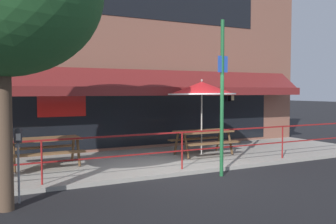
# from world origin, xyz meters

# --- Properties ---
(ground_plane) EXTENTS (120.00, 120.00, 0.00)m
(ground_plane) POSITION_xyz_m (0.00, 0.00, 0.00)
(ground_plane) COLOR black
(patio_deck) EXTENTS (15.00, 4.00, 0.10)m
(patio_deck) POSITION_xyz_m (0.00, 2.00, 0.05)
(patio_deck) COLOR #9E998E
(patio_deck) RESTS_ON ground
(restaurant_building) EXTENTS (15.00, 1.60, 7.57)m
(restaurant_building) POSITION_xyz_m (0.00, 4.22, 3.76)
(restaurant_building) COLOR brown
(restaurant_building) RESTS_ON ground
(patio_railing) EXTENTS (13.84, 0.04, 0.97)m
(patio_railing) POSITION_xyz_m (0.00, 0.30, 0.80)
(patio_railing) COLOR maroon
(patio_railing) RESTS_ON patio_deck
(picnic_table_left) EXTENTS (1.80, 1.42, 0.76)m
(picnic_table_left) POSITION_xyz_m (-3.06, 2.22, 0.71)
(picnic_table_left) COLOR brown
(picnic_table_left) RESTS_ON patio_deck
(picnic_table_centre) EXTENTS (1.80, 1.42, 0.76)m
(picnic_table_centre) POSITION_xyz_m (1.67, 1.88, 0.71)
(picnic_table_centre) COLOR brown
(picnic_table_centre) RESTS_ON patio_deck
(patio_umbrella_centre) EXTENTS (2.14, 2.14, 2.38)m
(patio_umbrella_centre) POSITION_xyz_m (1.67, 1.99, 2.18)
(patio_umbrella_centre) COLOR #B7B2A8
(patio_umbrella_centre) RESTS_ON patio_deck
(parking_meter_near) EXTENTS (0.15, 0.16, 1.42)m
(parking_meter_near) POSITION_xyz_m (-4.00, -0.57, 1.15)
(parking_meter_near) COLOR gray
(parking_meter_near) RESTS_ON ground
(street_sign_pole) EXTENTS (0.28, 0.09, 3.83)m
(street_sign_pole) POSITION_xyz_m (0.70, -0.45, 1.97)
(street_sign_pole) COLOR #1E6033
(street_sign_pole) RESTS_ON ground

